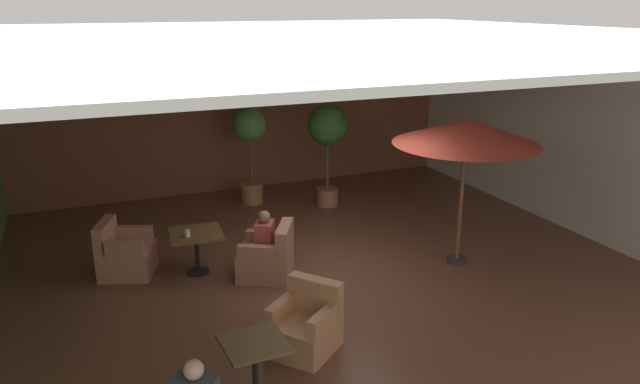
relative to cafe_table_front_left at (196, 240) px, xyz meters
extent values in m
cube|color=brown|center=(1.93, -0.90, -0.56)|extent=(9.96, 10.22, 0.02)
cube|color=brown|center=(1.93, 4.17, 1.26)|extent=(9.96, 0.08, 3.63)
cube|color=silver|center=(6.87, -0.90, 1.26)|extent=(0.08, 10.22, 3.63)
cube|color=silver|center=(1.93, -0.90, 3.11)|extent=(9.96, 10.22, 0.06)
cylinder|color=black|center=(0.00, 0.00, -0.54)|extent=(0.36, 0.36, 0.02)
cylinder|color=black|center=(0.00, 0.00, -0.23)|extent=(0.07, 0.07, 0.64)
cube|color=brown|center=(0.00, 0.00, 0.11)|extent=(0.86, 0.86, 0.03)
cube|color=tan|center=(-1.02, 0.37, -0.33)|extent=(0.98, 0.95, 0.45)
cube|color=tan|center=(-1.30, 0.48, 0.11)|extent=(0.41, 0.74, 0.43)
cube|color=tan|center=(-0.88, 0.63, 0.01)|extent=(0.62, 0.35, 0.23)
cube|color=tan|center=(-1.08, 0.09, 0.01)|extent=(0.62, 0.35, 0.23)
cube|color=tan|center=(0.95, -0.52, -0.33)|extent=(1.06, 1.04, 0.44)
cube|color=tan|center=(1.23, -0.67, 0.10)|extent=(0.51, 0.74, 0.41)
cube|color=tan|center=(0.77, -0.77, -0.02)|extent=(0.61, 0.41, 0.19)
cube|color=tan|center=(1.06, -0.23, -0.02)|extent=(0.61, 0.41, 0.19)
cylinder|color=black|center=(-0.07, -3.36, -0.23)|extent=(0.07, 0.07, 0.64)
cube|color=brown|center=(-0.07, -3.36, 0.11)|extent=(0.70, 0.70, 0.03)
cube|color=tan|center=(0.74, -2.72, -0.35)|extent=(1.04, 1.03, 0.41)
cube|color=tan|center=(0.97, -2.53, 0.08)|extent=(0.57, 0.66, 0.43)
cube|color=tan|center=(0.88, -2.97, -0.03)|extent=(0.55, 0.47, 0.21)
cube|color=tan|center=(0.52, -2.52, -0.03)|extent=(0.55, 0.47, 0.21)
cylinder|color=#2D2D2D|center=(4.02, -1.25, -0.51)|extent=(0.32, 0.32, 0.08)
cylinder|color=brown|center=(4.02, -1.25, 0.61)|extent=(0.06, 0.06, 2.33)
cone|color=#C54132|center=(4.02, -1.25, 1.64)|extent=(2.28, 2.28, 0.38)
cylinder|color=#A66842|center=(1.79, 3.01, -0.34)|extent=(0.47, 0.47, 0.43)
cylinder|color=brown|center=(1.79, 3.01, 0.36)|extent=(0.06, 0.06, 0.95)
sphere|color=#4D8742|center=(1.79, 3.01, 1.13)|extent=(0.70, 0.70, 0.70)
cylinder|color=#A06045|center=(3.20, 2.24, -0.37)|extent=(0.45, 0.45, 0.36)
cylinder|color=brown|center=(3.20, 2.24, 0.31)|extent=(0.06, 0.06, 1.00)
sphere|color=#316727|center=(3.20, 2.24, 1.16)|extent=(0.81, 0.81, 0.81)
cube|color=#B8453D|center=(0.95, -0.52, 0.12)|extent=(0.39, 0.42, 0.45)
sphere|color=brown|center=(0.95, -0.52, 0.43)|extent=(0.19, 0.19, 0.19)
sphere|color=tan|center=(-0.83, -4.05, 0.42)|extent=(0.19, 0.19, 0.19)
cylinder|color=white|center=(-0.14, -0.11, 0.18)|extent=(0.08, 0.08, 0.11)
camera|label=1|loc=(-1.57, -8.73, 3.55)|focal=33.64mm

